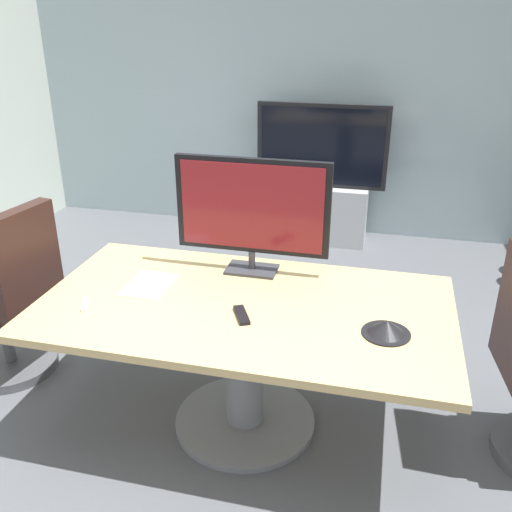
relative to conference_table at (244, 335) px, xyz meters
The scene contains 10 objects.
ground_plane 0.56m from the conference_table, 126.01° to the left, with size 7.07×7.07×0.00m, color #515459.
wall_back_glass_partition 3.20m from the conference_table, 90.71° to the left, with size 5.88×0.10×2.75m, color #9EB2B7.
conference_table is the anchor object (origin of this frame).
office_chair_left 1.47m from the conference_table, behind, with size 0.63×0.61×1.09m.
tv_monitor 0.67m from the conference_table, 98.12° to the left, with size 0.84×0.18×0.64m.
wall_display_unit 2.74m from the conference_table, 89.70° to the left, with size 1.20×0.36×1.31m.
conference_phone 0.74m from the conference_table, 10.08° to the right, with size 0.22×0.22×0.07m.
remote_control 0.23m from the conference_table, 79.96° to the right, with size 0.05×0.17×0.02m, color black.
whiteboard_marker 0.81m from the conference_table, 164.26° to the right, with size 0.13×0.02×0.02m, color silver.
paper_notepad 0.58m from the conference_table, behind, with size 0.21×0.30×0.01m, color white.
Camera 1 is at (0.68, -2.41, 2.08)m, focal length 39.34 mm.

